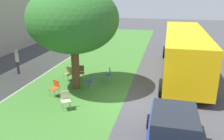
% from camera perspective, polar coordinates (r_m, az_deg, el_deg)
% --- Properties ---
extents(ground, '(80.00, 80.00, 0.00)m').
position_cam_1_polar(ground, '(12.03, 3.91, -7.67)').
color(ground, '#424247').
extents(grass_verge, '(48.00, 6.00, 0.01)m').
position_cam_1_polar(grass_verge, '(12.87, -10.37, -6.13)').
color(grass_verge, '#3D752D').
rests_on(grass_verge, ground).
extents(street_tree, '(4.88, 4.88, 5.72)m').
position_cam_1_polar(street_tree, '(12.81, -9.43, 11.98)').
color(street_tree, brown).
rests_on(street_tree, ground).
extents(chair_0, '(0.49, 0.49, 0.88)m').
position_cam_1_polar(chair_0, '(14.46, -0.92, -0.83)').
color(chair_0, '#335184').
rests_on(chair_0, ground).
extents(chair_1, '(0.52, 0.51, 0.88)m').
position_cam_1_polar(chair_1, '(14.83, -10.57, -0.66)').
color(chair_1, olive).
rests_on(chair_1, ground).
extents(chair_2, '(0.55, 0.54, 0.88)m').
position_cam_1_polar(chair_2, '(12.79, -13.66, -4.00)').
color(chair_2, '#C64C1E').
rests_on(chair_2, ground).
extents(chair_3, '(0.44, 0.45, 0.88)m').
position_cam_1_polar(chair_3, '(13.32, -5.30, -2.62)').
color(chair_3, '#335184').
rests_on(chair_3, ground).
extents(chair_4, '(0.53, 0.52, 0.88)m').
position_cam_1_polar(chair_4, '(14.97, -7.56, -0.32)').
color(chair_4, brown).
rests_on(chair_4, ground).
extents(chair_5, '(0.58, 0.58, 0.88)m').
position_cam_1_polar(chair_5, '(11.30, -11.22, -6.87)').
color(chair_5, beige).
rests_on(chair_5, ground).
extents(parked_car, '(3.70, 1.92, 1.65)m').
position_cam_1_polar(parked_car, '(8.32, 14.58, -14.50)').
color(parked_car, navy).
rests_on(parked_car, ground).
extents(school_bus, '(10.40, 2.80, 2.88)m').
position_cam_1_polar(school_bus, '(16.19, 17.15, 5.01)').
color(school_bus, yellow).
rests_on(school_bus, ground).
extents(pedestrian_0, '(0.40, 0.39, 1.69)m').
position_cam_1_polar(pedestrian_0, '(16.99, -22.01, 2.17)').
color(pedestrian_0, '#3F3851').
rests_on(pedestrian_0, ground).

